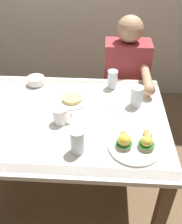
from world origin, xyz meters
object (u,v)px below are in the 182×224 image
object	(u,v)px
water_glass_near	(77,142)
water_glass_extra	(136,97)
fruit_bowl	(36,81)
dining_table	(66,130)
coffee_mug	(60,115)
eggs_benedict_plate	(135,144)
side_plate	(72,100)
water_glass_far	(112,80)
diner_person	(126,80)
fork	(113,112)

from	to	relation	value
water_glass_near	water_glass_extra	bearing A→B (deg)	52.19
fruit_bowl	dining_table	bearing A→B (deg)	-54.49
coffee_mug	water_glass_extra	bearing A→B (deg)	24.05
eggs_benedict_plate	fruit_bowl	distance (m)	0.86
eggs_benedict_plate	water_glass_extra	bearing A→B (deg)	84.81
eggs_benedict_plate	water_glass_extra	size ratio (longest dim) A/B	2.09
eggs_benedict_plate	water_glass_extra	distance (m)	0.38
side_plate	eggs_benedict_plate	bearing A→B (deg)	-46.54
water_glass_far	side_plate	world-z (taller)	water_glass_far
diner_person	side_plate	bearing A→B (deg)	-129.50
water_glass_extra	fruit_bowl	bearing A→B (deg)	163.03
eggs_benedict_plate	coffee_mug	world-z (taller)	coffee_mug
side_plate	diner_person	bearing A→B (deg)	50.50
water_glass_near	coffee_mug	bearing A→B (deg)	118.86
dining_table	fruit_bowl	size ratio (longest dim) A/B	10.00
water_glass_extra	side_plate	bearing A→B (deg)	178.41
dining_table	water_glass_extra	world-z (taller)	water_glass_extra
diner_person	fork	bearing A→B (deg)	-101.45
diner_person	dining_table	bearing A→B (deg)	-123.48
water_glass_near	water_glass_far	distance (m)	0.64
fork	water_glass_extra	bearing A→B (deg)	30.27
dining_table	side_plate	size ratio (longest dim) A/B	6.00
fork	water_glass_near	world-z (taller)	water_glass_near
coffee_mug	fruit_bowl	bearing A→B (deg)	120.39
water_glass_extra	coffee_mug	bearing A→B (deg)	-155.95
dining_table	fruit_bowl	distance (m)	0.45
dining_table	side_plate	xyz separation A→B (m)	(0.03, 0.15, 0.12)
eggs_benedict_plate	water_glass_extra	xyz separation A→B (m)	(0.03, 0.37, 0.03)
coffee_mug	water_glass_near	xyz separation A→B (m)	(0.12, -0.22, 0.01)
dining_table	diner_person	world-z (taller)	diner_person
coffee_mug	side_plate	bearing A→B (deg)	78.77
dining_table	eggs_benedict_plate	world-z (taller)	eggs_benedict_plate
water_glass_far	diner_person	distance (m)	0.32
dining_table	coffee_mug	bearing A→B (deg)	-103.37
water_glass_extra	diner_person	size ratio (longest dim) A/B	0.11
fork	water_glass_far	distance (m)	0.28
fork	water_glass_far	world-z (taller)	water_glass_far
coffee_mug	side_plate	distance (m)	0.21
dining_table	coffee_mug	xyz separation A→B (m)	(-0.01, -0.05, 0.16)
coffee_mug	diner_person	bearing A→B (deg)	57.92
dining_table	coffee_mug	size ratio (longest dim) A/B	10.78
dining_table	eggs_benedict_plate	distance (m)	0.47
dining_table	side_plate	bearing A→B (deg)	79.52
fruit_bowl	water_glass_near	size ratio (longest dim) A/B	0.92
eggs_benedict_plate	fruit_bowl	bearing A→B (deg)	137.90
dining_table	water_glass_extra	size ratio (longest dim) A/B	9.29
eggs_benedict_plate	diner_person	distance (m)	0.84
coffee_mug	diner_person	world-z (taller)	diner_person
eggs_benedict_plate	diner_person	world-z (taller)	diner_person
dining_table	water_glass_far	distance (m)	0.47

